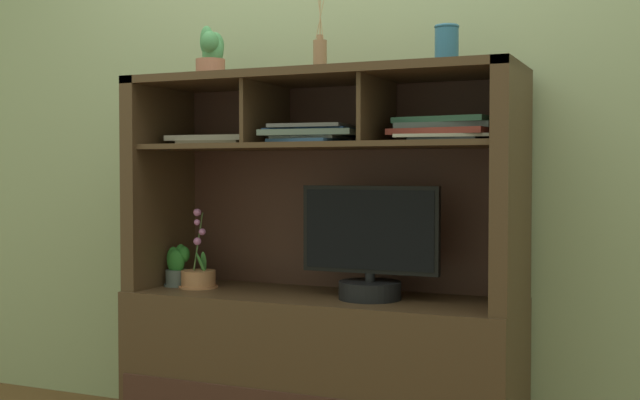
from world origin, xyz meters
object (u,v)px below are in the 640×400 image
tv_monitor (370,253)px  diffuser_bottle (320,55)px  ceramic_vase (446,45)px  media_console (321,332)px  potted_orchid (199,276)px  magazine_stack_centre (446,130)px  magazine_stack_left (314,134)px  magazine_stack_right (219,140)px  potted_succulent (211,54)px  potted_fern (178,267)px

tv_monitor → diffuser_bottle: diffuser_bottle is taller
tv_monitor → ceramic_vase: bearing=4.9°
media_console → potted_orchid: 0.55m
potted_orchid → magazine_stack_centre: size_ratio=0.85×
magazine_stack_left → diffuser_bottle: diffuser_bottle is taller
magazine_stack_right → potted_succulent: size_ratio=1.77×
magazine_stack_centre → magazine_stack_right: 0.95m
tv_monitor → potted_fern: 0.83m
magazine_stack_left → ceramic_vase: ceramic_vase is taller
tv_monitor → ceramic_vase: 0.78m
magazine_stack_right → diffuser_bottle: bearing=-6.7°
media_console → magazine_stack_centre: (0.48, 0.01, 0.75)m
potted_fern → ceramic_vase: 1.37m
magazine_stack_right → potted_succulent: bearing=-99.2°
potted_succulent → magazine_stack_right: bearing=80.8°
potted_fern → magazine_stack_centre: (1.10, 0.04, 0.53)m
potted_fern → potted_succulent: size_ratio=0.81×
media_console → potted_succulent: bearing=179.2°
magazine_stack_centre → ceramic_vase: bearing=-77.4°
ceramic_vase → diffuser_bottle: bearing=179.0°
potted_orchid → magazine_stack_centre: 1.14m
tv_monitor → potted_fern: tv_monitor is taller
tv_monitor → potted_orchid: size_ratio=1.63×
media_console → potted_succulent: potted_succulent is taller
potted_orchid → magazine_stack_right: 0.55m
tv_monitor → diffuser_bottle: 0.76m
media_console → diffuser_bottle: 1.04m
magazine_stack_right → ceramic_vase: size_ratio=2.59×
ceramic_vase → media_console: bearing=178.7°
magazine_stack_left → ceramic_vase: bearing=1.5°
tv_monitor → magazine_stack_centre: bearing=9.8°
magazine_stack_centre → diffuser_bottle: bearing=-178.3°
tv_monitor → magazine_stack_right: size_ratio=1.40×
magazine_stack_right → diffuser_bottle: diffuser_bottle is taller
potted_orchid → potted_fern: potted_orchid is taller
magazine_stack_left → magazine_stack_centre: 0.49m
potted_orchid → ceramic_vase: bearing=1.2°
magazine_stack_left → diffuser_bottle: 0.29m
magazine_stack_left → magazine_stack_right: bearing=170.3°
magazine_stack_centre → potted_orchid: bearing=-177.5°
magazine_stack_centre → magazine_stack_right: (-0.94, 0.04, -0.02)m
potted_orchid → magazine_stack_left: bearing=0.8°
diffuser_bottle → potted_fern: bearing=-178.0°
tv_monitor → magazine_stack_left: magazine_stack_left is taller
tv_monitor → magazine_stack_right: magazine_stack_right is taller
media_console → potted_orchid: (-0.52, -0.03, 0.19)m
potted_orchid → diffuser_bottle: (0.52, 0.03, 0.85)m
magazine_stack_right → potted_succulent: 0.34m
potted_succulent → tv_monitor: bearing=-3.5°
potted_orchid → tv_monitor: bearing=-0.2°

